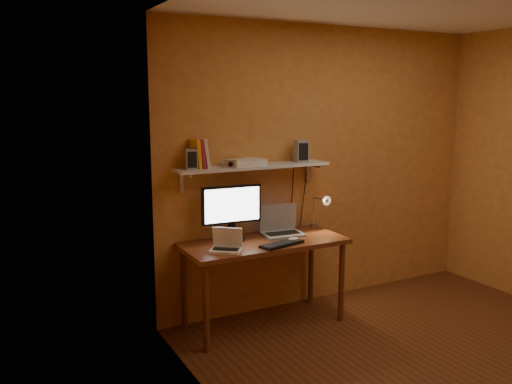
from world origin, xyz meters
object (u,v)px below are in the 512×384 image
mouse (293,239)px  desk (264,251)px  shelf_camera (230,164)px  keyboard (282,244)px  speaker_right (301,151)px  monitor (232,210)px  router (245,162)px  netbook (227,244)px  desk_lamp (321,207)px  laptop (281,227)px  speaker_left (191,159)px  wall_shelf (254,167)px

mouse → desk: bearing=151.0°
mouse → shelf_camera: bearing=154.8°
keyboard → speaker_right: bearing=28.7°
monitor → router: (0.15, 0.06, 0.39)m
netbook → desk_lamp: size_ratio=0.79×
desk → keyboard: size_ratio=3.53×
desk → mouse: 0.27m
keyboard → desk_lamp: 0.70m
speaker_right → keyboard: bearing=-128.6°
speaker_right → mouse: bearing=-121.2°
laptop → router: (-0.32, 0.06, 0.58)m
monitor → desk_lamp: bearing=3.6°
desk → speaker_left: size_ratio=8.51×
wall_shelf → monitor: bearing=-166.4°
mouse → speaker_right: speaker_right is taller
speaker_right → shelf_camera: 0.74m
laptop → shelf_camera: size_ratio=3.19×
monitor → wall_shelf: bearing=17.8°
mouse → desk_lamp: 0.55m
netbook → shelf_camera: 0.67m
desk → speaker_right: 0.96m
wall_shelf → speaker_right: 0.49m
monitor → mouse: size_ratio=5.40×
laptop → keyboard: bearing=-112.9°
laptop → speaker_right: bearing=20.2°
laptop → keyboard: laptop is taller
shelf_camera → router: size_ratio=0.35×
netbook → mouse: 0.61m
wall_shelf → router: router is taller
laptop → keyboard: (-0.18, -0.32, -0.06)m
speaker_left → shelf_camera: bearing=-0.6°
wall_shelf → netbook: 0.75m
mouse → speaker_left: (-0.77, 0.32, 0.69)m
mouse → router: router is taller
speaker_left → monitor: bearing=3.4°
keyboard → router: 0.76m
speaker_left → speaker_right: size_ratio=0.85×
speaker_right → monitor: bearing=-166.6°
netbook → keyboard: 0.47m
wall_shelf → netbook: (-0.40, -0.31, -0.56)m
wall_shelf → keyboard: bearing=-80.7°
laptop → shelf_camera: 0.77m
desk → wall_shelf: (0.00, 0.19, 0.69)m
shelf_camera → speaker_right: bearing=5.9°
mouse → speaker_left: 1.09m
wall_shelf → desk_lamp: bearing=-5.9°
speaker_left → keyboard: bearing=-17.9°
laptop → mouse: size_ratio=3.80×
mouse → laptop: bearing=86.0°
keyboard → mouse: bearing=8.6°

